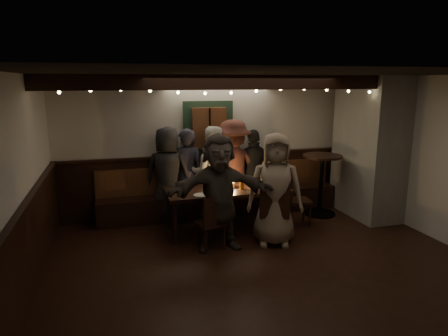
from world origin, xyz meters
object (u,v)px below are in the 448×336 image
object	(u,v)px
dining_table	(227,192)
person_a	(168,174)
person_b	(187,174)
person_g	(275,190)
chair_near_right	(274,209)
high_top	(321,177)
person_d	(233,169)
person_f	(219,192)
person_e	(254,172)
person_c	(212,173)
chair_near_left	(213,220)
chair_end	(293,196)

from	to	relation	value
dining_table	person_a	bearing A→B (deg)	138.45
person_b	person_g	xyz separation A→B (m)	(1.08, -1.53, 0.04)
person_g	chair_near_right	bearing A→B (deg)	-109.97
high_top	person_d	xyz separation A→B (m)	(-1.63, 0.40, 0.18)
person_b	person_f	world-z (taller)	person_f
person_e	person_f	world-z (taller)	person_f
chair_near_right	person_c	xyz separation A→B (m)	(-0.64, 1.42, 0.29)
dining_table	chair_near_right	world-z (taller)	chair_near_right
high_top	person_g	world-z (taller)	person_g
chair_near_left	person_f	world-z (taller)	person_f
dining_table	chair_near_left	bearing A→B (deg)	-121.14
dining_table	person_b	distance (m)	0.96
chair_end	person_g	world-z (taller)	person_g
person_f	person_d	bearing A→B (deg)	67.97
dining_table	person_e	xyz separation A→B (m)	(0.76, 0.77, 0.14)
dining_table	person_a	xyz separation A→B (m)	(-0.88, 0.78, 0.19)
chair_near_left	person_a	size ratio (longest dim) A/B	0.49
person_f	chair_near_left	bearing A→B (deg)	-159.15
dining_table	high_top	bearing A→B (deg)	9.24
person_a	person_g	world-z (taller)	person_g
dining_table	person_c	world-z (taller)	person_c
person_d	person_g	bearing A→B (deg)	79.66
chair_near_right	person_d	world-z (taller)	person_d
person_a	high_top	bearing A→B (deg)	-166.10
chair_near_right	person_e	xyz separation A→B (m)	(0.22, 1.53, 0.24)
chair_end	high_top	size ratio (longest dim) A/B	0.80
dining_table	chair_end	bearing A→B (deg)	-1.75
person_b	person_f	xyz separation A→B (m)	(0.21, -1.47, 0.04)
chair_end	person_a	world-z (taller)	person_a
chair_end	person_e	xyz separation A→B (m)	(-0.45, 0.81, 0.29)
high_top	person_c	bearing A→B (deg)	170.58
chair_near_left	person_f	xyz separation A→B (m)	(0.11, 0.04, 0.41)
dining_table	person_d	bearing A→B (deg)	65.80
person_c	person_g	xyz separation A→B (m)	(0.64, -1.41, 0.02)
chair_near_left	person_e	distance (m)	1.94
person_e	person_f	bearing A→B (deg)	50.21
person_b	person_c	size ratio (longest dim) A/B	0.98
high_top	person_b	distance (m)	2.53
person_e	person_f	distance (m)	1.82
dining_table	chair_end	world-z (taller)	chair_end
chair_near_right	person_a	size ratio (longest dim) A/B	0.59
person_d	person_e	size ratio (longest dim) A/B	1.12
person_a	person_b	bearing A→B (deg)	-158.15
chair_near_right	person_c	world-z (taller)	person_c
person_a	person_c	distance (m)	0.79
person_c	person_g	bearing A→B (deg)	130.97
chair_end	person_b	xyz separation A→B (m)	(-1.75, 0.81, 0.32)
chair_near_right	person_b	distance (m)	1.89
person_d	dining_table	bearing A→B (deg)	46.77
chair_end	person_a	distance (m)	2.27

